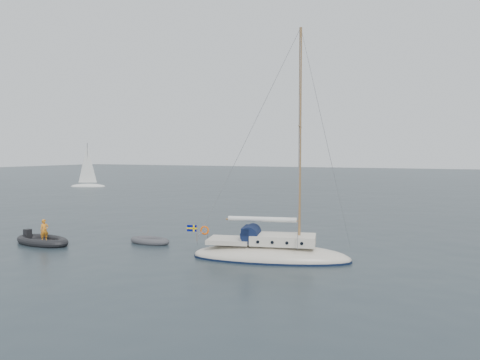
% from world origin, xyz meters
% --- Properties ---
extents(ground, '(300.00, 300.00, 0.00)m').
position_xyz_m(ground, '(0.00, 0.00, 0.00)').
color(ground, black).
rests_on(ground, ground).
extents(sailboat, '(9.04, 2.71, 12.88)m').
position_xyz_m(sailboat, '(0.17, -2.07, 0.97)').
color(sailboat, beige).
rests_on(sailboat, ground).
extents(dinghy, '(2.84, 1.28, 0.41)m').
position_xyz_m(dinghy, '(-8.45, -1.11, 0.18)').
color(dinghy, '#434347').
rests_on(dinghy, ground).
extents(rib, '(4.31, 1.96, 1.62)m').
position_xyz_m(rib, '(-14.53, -4.13, 0.26)').
color(rib, black).
rests_on(rib, ground).
extents(distant_yacht_a, '(5.85, 3.12, 7.76)m').
position_xyz_m(distant_yacht_a, '(-46.61, 34.73, 3.31)').
color(distant_yacht_a, silver).
rests_on(distant_yacht_a, ground).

